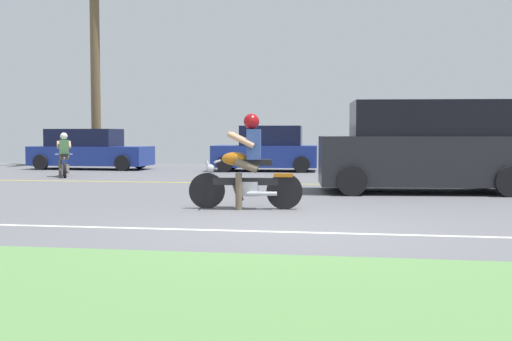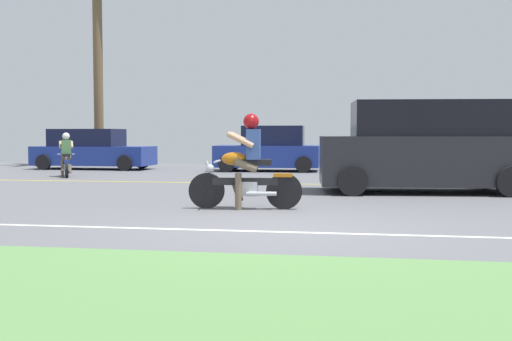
# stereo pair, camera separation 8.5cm
# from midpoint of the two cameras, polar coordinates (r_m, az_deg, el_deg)

# --- Properties ---
(ground) EXTENTS (56.00, 30.00, 0.04)m
(ground) POSITION_cam_midpoint_polar(r_m,az_deg,el_deg) (11.65, 4.10, -3.19)
(ground) COLOR slate
(grass_median) EXTENTS (56.00, 3.80, 0.06)m
(grass_median) POSITION_cam_midpoint_polar(r_m,az_deg,el_deg) (4.72, -3.68, -12.35)
(grass_median) COLOR #5B8C4C
(grass_median) RESTS_ON ground
(lane_line_near) EXTENTS (50.40, 0.12, 0.01)m
(lane_line_near) POSITION_cam_midpoint_polar(r_m,az_deg,el_deg) (8.34, 2.06, -5.64)
(lane_line_near) COLOR silver
(lane_line_near) RESTS_ON ground
(lane_line_far) EXTENTS (50.40, 0.12, 0.01)m
(lane_line_far) POSITION_cam_midpoint_polar(r_m,az_deg,el_deg) (16.24, 5.53, -1.26)
(lane_line_far) COLOR yellow
(lane_line_far) RESTS_ON ground
(motorcyclist) EXTENTS (1.99, 0.65, 1.66)m
(motorcyclist) POSITION_cam_midpoint_polar(r_m,az_deg,el_deg) (10.82, -1.10, 0.16)
(motorcyclist) COLOR black
(motorcyclist) RESTS_ON ground
(suv_nearby) EXTENTS (4.83, 2.50, 2.04)m
(suv_nearby) POSITION_cam_midpoint_polar(r_m,az_deg,el_deg) (14.43, 14.92, 1.97)
(suv_nearby) COLOR #232328
(suv_nearby) RESTS_ON ground
(parked_car_0) EXTENTS (4.46, 1.93, 1.49)m
(parked_car_0) POSITION_cam_midpoint_polar(r_m,az_deg,el_deg) (23.91, -15.14, 1.79)
(parked_car_0) COLOR navy
(parked_car_0) RESTS_ON ground
(parked_car_1) EXTENTS (3.73, 2.13, 1.59)m
(parked_car_1) POSITION_cam_midpoint_polar(r_m,az_deg,el_deg) (21.97, 0.92, 1.89)
(parked_car_1) COLOR navy
(parked_car_1) RESTS_ON ground
(motorcyclist_distant) EXTENTS (0.83, 1.47, 1.35)m
(motorcyclist_distant) POSITION_cam_midpoint_polar(r_m,az_deg,el_deg) (19.90, -17.29, 1.09)
(motorcyclist_distant) COLOR black
(motorcyclist_distant) RESTS_ON ground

